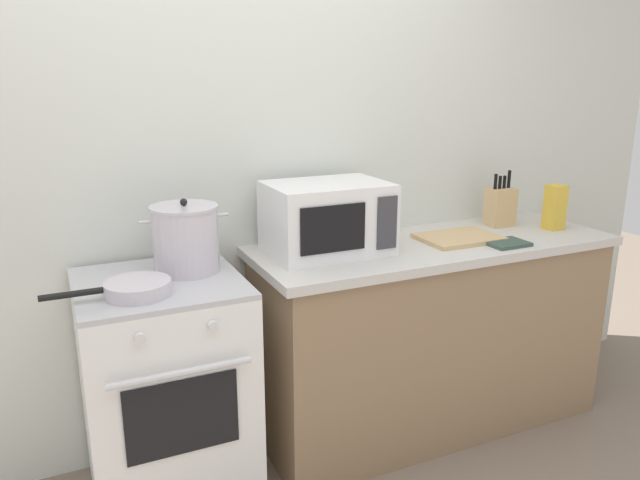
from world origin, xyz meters
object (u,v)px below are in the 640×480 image
(oven_mitt, at_px, (507,243))
(cutting_board, at_px, (459,238))
(frying_pan, at_px, (136,288))
(pasta_box, at_px, (555,207))
(microwave, at_px, (327,218))
(stock_pot, at_px, (186,239))
(knife_block, at_px, (500,206))
(stove, at_px, (167,392))

(oven_mitt, bearing_deg, cutting_board, 131.45)
(frying_pan, relative_size, oven_mitt, 2.37)
(pasta_box, bearing_deg, frying_pan, -177.30)
(frying_pan, bearing_deg, pasta_box, 2.70)
(microwave, distance_m, oven_mitt, 0.82)
(stock_pot, distance_m, knife_block, 1.59)
(microwave, height_order, cutting_board, microwave)
(microwave, distance_m, cutting_board, 0.65)
(stock_pot, relative_size, knife_block, 1.23)
(microwave, bearing_deg, frying_pan, -166.23)
(stock_pot, bearing_deg, cutting_board, -3.24)
(stove, relative_size, oven_mitt, 5.11)
(cutting_board, bearing_deg, knife_block, 21.56)
(knife_block, relative_size, oven_mitt, 1.54)
(stock_pot, distance_m, frying_pan, 0.31)
(pasta_box, distance_m, oven_mitt, 0.44)
(stove, bearing_deg, frying_pan, -128.38)
(pasta_box, bearing_deg, oven_mitt, -162.15)
(frying_pan, height_order, oven_mitt, frying_pan)
(cutting_board, relative_size, knife_block, 1.30)
(cutting_board, xyz_separation_m, oven_mitt, (0.14, -0.16, -0.00))
(pasta_box, bearing_deg, stock_pot, 176.78)
(stock_pot, relative_size, oven_mitt, 1.89)
(microwave, bearing_deg, stock_pot, -179.26)
(frying_pan, relative_size, knife_block, 1.54)
(microwave, height_order, knife_block, microwave)
(stock_pot, relative_size, cutting_board, 0.94)
(stove, xyz_separation_m, pasta_box, (1.91, -0.03, 0.57))
(microwave, relative_size, oven_mitt, 2.78)
(stove, bearing_deg, cutting_board, 0.05)
(knife_block, height_order, oven_mitt, knife_block)
(stove, distance_m, stock_pot, 0.61)
(stove, distance_m, cutting_board, 1.44)
(knife_block, xyz_separation_m, oven_mitt, (-0.21, -0.30, -0.09))
(stock_pot, bearing_deg, frying_pan, -138.87)
(stock_pot, xyz_separation_m, frying_pan, (-0.22, -0.19, -0.10))
(pasta_box, height_order, oven_mitt, pasta_box)
(oven_mitt, bearing_deg, pasta_box, 17.85)
(stove, bearing_deg, stock_pot, 29.67)
(frying_pan, relative_size, microwave, 0.85)
(cutting_board, distance_m, knife_block, 0.39)
(stove, height_order, pasta_box, pasta_box)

